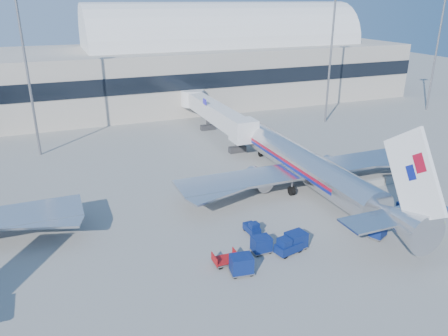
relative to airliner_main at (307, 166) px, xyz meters
name	(u,v)px	position (x,y,z in m)	size (l,w,h in m)	color
ground	(247,219)	(-10.00, -4.51, -2.93)	(260.00, 260.00, 0.00)	gray
terminal	(68,75)	(-23.60, 51.46, 4.60)	(170.00, 28.15, 21.00)	#B2AA9E
airliner_main	(307,166)	(0.00, 0.00, 0.00)	(32.00, 37.26, 12.07)	silver
jetbridge_near	(212,111)	(-2.40, 26.30, 1.00)	(4.40, 27.50, 6.25)	silver
mast_west	(24,52)	(-30.00, 25.49, 11.87)	(2.00, 1.20, 22.60)	slate
mast_east	(332,40)	(20.00, 25.49, 11.87)	(2.00, 1.20, 22.60)	slate
mast_far_east	(439,36)	(45.00, 25.49, 11.87)	(2.00, 1.20, 22.60)	slate
barrier_near	(373,183)	(8.00, -2.51, -2.48)	(3.00, 0.55, 0.90)	#9E9E96
barrier_mid	(394,179)	(11.30, -2.51, -2.48)	(3.00, 0.55, 0.90)	#9E9E96
barrier_far	(414,175)	(14.60, -2.51, -2.48)	(3.00, 0.55, 0.90)	#9E9E96
tug_lead	(288,246)	(-9.34, -11.89, -2.18)	(2.73, 1.79, 1.64)	#0B1B54
tug_right	(368,207)	(2.84, -7.95, -2.26)	(2.21, 2.47, 1.46)	#0B1B54
tug_left	(252,228)	(-10.80, -7.45, -2.33)	(1.14, 2.09, 1.32)	#0B1B54
cart_train_a	(296,240)	(-8.27, -11.52, -2.03)	(2.13, 1.76, 1.69)	#0B1B54
cart_train_b	(261,244)	(-11.49, -10.85, -2.09)	(1.78, 1.37, 1.56)	#0B1B54
cart_train_c	(241,264)	(-14.52, -13.21, -2.02)	(2.10, 1.71, 1.70)	#0B1B54
cart_solo_near	(378,230)	(0.19, -12.68, -2.14)	(2.06, 1.87, 1.47)	#0B1B54
cart_solo_far	(407,211)	(5.60, -10.68, -2.02)	(2.29, 2.00, 1.70)	#0B1B54
cart_open_red	(225,260)	(-15.26, -11.44, -2.53)	(2.10, 1.48, 0.56)	slate
ramp_worker	(442,230)	(5.75, -15.08, -2.01)	(0.67, 0.44, 1.84)	#A3ED18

